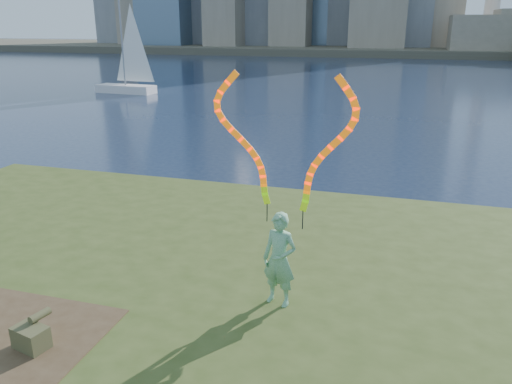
% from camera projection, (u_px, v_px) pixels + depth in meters
% --- Properties ---
extents(ground, '(320.00, 320.00, 0.00)m').
position_uv_depth(ground, '(207.00, 306.00, 9.43)').
color(ground, '#1A2742').
rests_on(ground, ground).
extents(grassy_knoll, '(20.00, 18.00, 0.80)m').
position_uv_depth(grassy_knoll, '(148.00, 366.00, 7.24)').
color(grassy_knoll, '#3B4C1B').
rests_on(grassy_knoll, ground).
extents(far_shore, '(320.00, 40.00, 1.20)m').
position_uv_depth(far_shore, '(390.00, 49.00, 95.66)').
color(far_shore, brown).
rests_on(far_shore, ground).
extents(woman_with_ribbons, '(1.96, 0.60, 3.93)m').
position_uv_depth(woman_with_ribbons, '(282.00, 219.00, 7.59)').
color(woman_with_ribbons, '#1A7C35').
rests_on(woman_with_ribbons, grassy_knoll).
extents(canvas_bag, '(0.53, 0.59, 0.45)m').
position_uv_depth(canvas_bag, '(32.00, 336.00, 6.84)').
color(canvas_bag, '#485027').
rests_on(canvas_bag, grassy_knoll).
extents(sailboat, '(5.00, 1.88, 7.52)m').
position_uv_depth(sailboat, '(128.00, 76.00, 38.18)').
color(sailboat, white).
rests_on(sailboat, ground).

